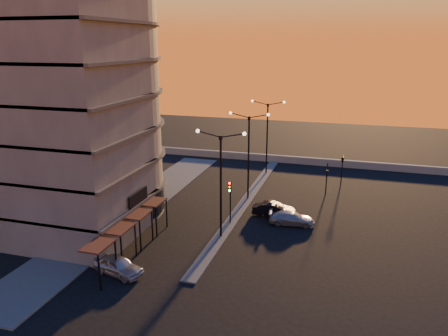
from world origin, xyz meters
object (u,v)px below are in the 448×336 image
(traffic_light_main, at_px, (230,195))
(car_hatchback, at_px, (118,266))
(car_sedan, at_px, (274,209))
(streetlamp_mid, at_px, (249,149))
(car_wagon, at_px, (292,218))

(traffic_light_main, height_order, car_hatchback, traffic_light_main)
(traffic_light_main, xyz_separation_m, car_sedan, (3.54, 3.25, -2.21))
(streetlamp_mid, relative_size, car_hatchback, 2.38)
(streetlamp_mid, height_order, car_wagon, streetlamp_mid)
(car_hatchback, relative_size, car_wagon, 0.94)
(car_sedan, distance_m, car_wagon, 2.58)
(streetlamp_mid, xyz_separation_m, car_sedan, (3.54, -3.88, -4.91))
(car_hatchback, distance_m, car_sedan, 16.91)
(traffic_light_main, distance_m, car_sedan, 5.28)
(car_hatchback, bearing_deg, car_sedan, -16.86)
(streetlamp_mid, height_order, car_hatchback, streetlamp_mid)
(car_sedan, bearing_deg, car_wagon, -132.37)
(streetlamp_mid, relative_size, traffic_light_main, 2.24)
(car_hatchback, bearing_deg, streetlamp_mid, -1.47)
(streetlamp_mid, height_order, traffic_light_main, streetlamp_mid)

